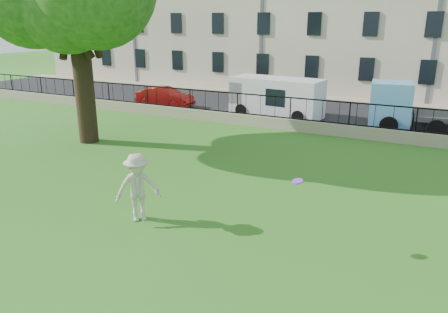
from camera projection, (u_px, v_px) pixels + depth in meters
The scene contains 11 objects.
ground at pixel (155, 221), 12.55m from camera, with size 120.00×120.00×0.00m, color #2F6618.
retaining_wall at pixel (290, 124), 22.67m from camera, with size 50.00×0.40×0.60m, color gray.
iron_railing at pixel (290, 108), 22.42m from camera, with size 50.00×0.05×1.13m.
street at pixel (314, 113), 26.76m from camera, with size 60.00×9.00×0.01m, color black.
sidewalk at pixel (334, 99), 31.17m from camera, with size 60.00×1.40×0.12m, color gray.
building_row at pixel (358, 0), 33.93m from camera, with size 56.40×10.40×13.80m.
man at pixel (138, 188), 12.32m from camera, with size 1.29×0.74×1.99m, color #BFB29B.
frisbee at pixel (298, 181), 10.74m from camera, with size 0.27×0.27×0.03m, color #8729EA.
red_sedan at pixel (165, 97), 28.64m from camera, with size 1.35×3.87×1.28m, color #9F1513.
white_van at pixel (277, 97), 25.74m from camera, with size 5.35×2.09×2.25m, color silver.
blue_truck at pixel (432, 109), 21.90m from camera, with size 5.91×2.10×2.48m, color #61A4E4.
Camera 1 is at (6.91, -9.29, 5.55)m, focal length 35.00 mm.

